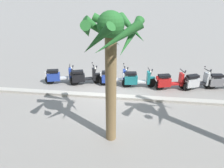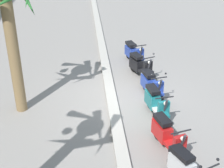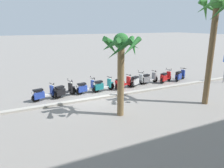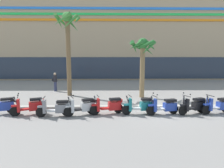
{
  "view_description": "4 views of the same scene",
  "coord_description": "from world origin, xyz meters",
  "px_view_note": "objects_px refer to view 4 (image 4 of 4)",
  "views": [
    {
      "loc": [
        -1.25,
        9.67,
        5.09
      ],
      "look_at": [
        -0.18,
        1.25,
        1.13
      ],
      "focal_mm": 34.88,
      "sensor_mm": 36.0,
      "label": 1
    },
    {
      "loc": [
        -9.79,
        1.28,
        5.74
      ],
      "look_at": [
        -0.45,
        0.4,
        0.82
      ],
      "focal_mm": 51.67,
      "sensor_mm": 36.0,
      "label": 2
    },
    {
      "loc": [
        4.73,
        12.92,
        4.78
      ],
      "look_at": [
        -0.93,
        1.33,
        1.18
      ],
      "focal_mm": 34.0,
      "sensor_mm": 36.0,
      "label": 3
    },
    {
      "loc": [
        -2.95,
        -10.81,
        3.04
      ],
      "look_at": [
        -2.7,
        2.9,
        1.09
      ],
      "focal_mm": 30.63,
      "sensor_mm": 36.0,
      "label": 4
    }
  ],
  "objects_px": {
    "scooter_silver_tail_end": "(83,107)",
    "scooter_blue_second_in_line": "(219,105)",
    "scooter_red_mid_centre": "(110,106)",
    "palm_tree_far_corner": "(68,35)",
    "scooter_blue_last_in_row": "(165,106)",
    "scooter_black_far_back": "(194,106)",
    "scooter_teal_gap_after_mid": "(141,106)",
    "scooter_grey_mid_front": "(57,108)",
    "palm_tree_by_mall_entrance": "(143,53)",
    "scooter_blue_mid_rear": "(1,106)",
    "scooter_red_lead_nearest": "(31,106)",
    "pedestrian_window_shopping": "(55,81)"
  },
  "relations": [
    {
      "from": "scooter_silver_tail_end",
      "to": "scooter_black_far_back",
      "type": "relative_size",
      "value": 0.97
    },
    {
      "from": "scooter_blue_mid_rear",
      "to": "palm_tree_far_corner",
      "type": "distance_m",
      "value": 7.1
    },
    {
      "from": "scooter_red_mid_centre",
      "to": "palm_tree_far_corner",
      "type": "xyz_separation_m",
      "value": [
        -3.15,
        5.05,
        4.28
      ]
    },
    {
      "from": "scooter_grey_mid_front",
      "to": "scooter_black_far_back",
      "type": "height_order",
      "value": "scooter_black_far_back"
    },
    {
      "from": "scooter_red_mid_centre",
      "to": "scooter_blue_second_in_line",
      "type": "relative_size",
      "value": 1.0
    },
    {
      "from": "scooter_black_far_back",
      "to": "pedestrian_window_shopping",
      "type": "distance_m",
      "value": 11.75
    },
    {
      "from": "palm_tree_far_corner",
      "to": "scooter_black_far_back",
      "type": "bearing_deg",
      "value": -33.4
    },
    {
      "from": "scooter_red_lead_nearest",
      "to": "palm_tree_by_mall_entrance",
      "type": "height_order",
      "value": "palm_tree_by_mall_entrance"
    },
    {
      "from": "scooter_red_mid_centre",
      "to": "palm_tree_by_mall_entrance",
      "type": "height_order",
      "value": "palm_tree_by_mall_entrance"
    },
    {
      "from": "scooter_blue_mid_rear",
      "to": "palm_tree_far_corner",
      "type": "relative_size",
      "value": 0.27
    },
    {
      "from": "scooter_silver_tail_end",
      "to": "palm_tree_far_corner",
      "type": "height_order",
      "value": "palm_tree_far_corner"
    },
    {
      "from": "scooter_blue_last_in_row",
      "to": "scooter_blue_mid_rear",
      "type": "bearing_deg",
      "value": 178.82
    },
    {
      "from": "scooter_grey_mid_front",
      "to": "pedestrian_window_shopping",
      "type": "xyz_separation_m",
      "value": [
        -2.11,
        7.4,
        0.43
      ]
    },
    {
      "from": "scooter_grey_mid_front",
      "to": "scooter_red_mid_centre",
      "type": "bearing_deg",
      "value": 8.33
    },
    {
      "from": "scooter_red_lead_nearest",
      "to": "scooter_black_far_back",
      "type": "distance_m",
      "value": 8.75
    },
    {
      "from": "scooter_teal_gap_after_mid",
      "to": "palm_tree_far_corner",
      "type": "distance_m",
      "value": 8.24
    },
    {
      "from": "scooter_red_lead_nearest",
      "to": "palm_tree_far_corner",
      "type": "bearing_deg",
      "value": 78.53
    },
    {
      "from": "scooter_teal_gap_after_mid",
      "to": "scooter_blue_last_in_row",
      "type": "height_order",
      "value": "scooter_blue_last_in_row"
    },
    {
      "from": "scooter_blue_mid_rear",
      "to": "scooter_red_mid_centre",
      "type": "bearing_deg",
      "value": -0.16
    },
    {
      "from": "scooter_red_lead_nearest",
      "to": "palm_tree_far_corner",
      "type": "distance_m",
      "value": 6.72
    },
    {
      "from": "scooter_blue_last_in_row",
      "to": "scooter_black_far_back",
      "type": "distance_m",
      "value": 1.63
    },
    {
      "from": "scooter_silver_tail_end",
      "to": "scooter_blue_second_in_line",
      "type": "relative_size",
      "value": 0.91
    },
    {
      "from": "scooter_teal_gap_after_mid",
      "to": "palm_tree_by_mall_entrance",
      "type": "distance_m",
      "value": 5.25
    },
    {
      "from": "scooter_blue_mid_rear",
      "to": "scooter_black_far_back",
      "type": "height_order",
      "value": "scooter_black_far_back"
    },
    {
      "from": "palm_tree_far_corner",
      "to": "pedestrian_window_shopping",
      "type": "relative_size",
      "value": 3.86
    },
    {
      "from": "scooter_black_far_back",
      "to": "palm_tree_far_corner",
      "type": "relative_size",
      "value": 0.26
    },
    {
      "from": "scooter_silver_tail_end",
      "to": "palm_tree_far_corner",
      "type": "xyz_separation_m",
      "value": [
        -1.75,
        5.21,
        4.27
      ]
    },
    {
      "from": "scooter_teal_gap_after_mid",
      "to": "scooter_black_far_back",
      "type": "xyz_separation_m",
      "value": [
        2.87,
        0.01,
        -0.01
      ]
    },
    {
      "from": "scooter_red_mid_centre",
      "to": "pedestrian_window_shopping",
      "type": "xyz_separation_m",
      "value": [
        -4.81,
        7.01,
        0.42
      ]
    },
    {
      "from": "scooter_red_mid_centre",
      "to": "scooter_black_far_back",
      "type": "relative_size",
      "value": 1.06
    },
    {
      "from": "scooter_blue_mid_rear",
      "to": "pedestrian_window_shopping",
      "type": "height_order",
      "value": "pedestrian_window_shopping"
    },
    {
      "from": "scooter_grey_mid_front",
      "to": "scooter_black_far_back",
      "type": "bearing_deg",
      "value": 2.75
    },
    {
      "from": "scooter_blue_mid_rear",
      "to": "palm_tree_far_corner",
      "type": "bearing_deg",
      "value": 62.54
    },
    {
      "from": "scooter_grey_mid_front",
      "to": "scooter_red_mid_centre",
      "type": "xyz_separation_m",
      "value": [
        2.7,
        0.4,
        0.01
      ]
    },
    {
      "from": "scooter_blue_last_in_row",
      "to": "scooter_grey_mid_front",
      "type": "bearing_deg",
      "value": -177.64
    },
    {
      "from": "scooter_red_lead_nearest",
      "to": "scooter_black_far_back",
      "type": "xyz_separation_m",
      "value": [
        8.75,
        -0.0,
        -0.01
      ]
    },
    {
      "from": "scooter_teal_gap_after_mid",
      "to": "palm_tree_by_mall_entrance",
      "type": "xyz_separation_m",
      "value": [
        0.77,
        4.32,
        2.87
      ]
    },
    {
      "from": "scooter_black_far_back",
      "to": "palm_tree_by_mall_entrance",
      "type": "bearing_deg",
      "value": 115.95
    },
    {
      "from": "scooter_grey_mid_front",
      "to": "scooter_silver_tail_end",
      "type": "bearing_deg",
      "value": 10.04
    },
    {
      "from": "scooter_red_lead_nearest",
      "to": "scooter_teal_gap_after_mid",
      "type": "relative_size",
      "value": 0.9
    },
    {
      "from": "scooter_blue_second_in_line",
      "to": "scooter_blue_mid_rear",
      "type": "bearing_deg",
      "value": 179.93
    },
    {
      "from": "scooter_red_lead_nearest",
      "to": "pedestrian_window_shopping",
      "type": "bearing_deg",
      "value": 95.12
    },
    {
      "from": "scooter_teal_gap_after_mid",
      "to": "scooter_grey_mid_front",
      "type": "bearing_deg",
      "value": -175.61
    },
    {
      "from": "scooter_red_lead_nearest",
      "to": "scooter_teal_gap_after_mid",
      "type": "height_order",
      "value": "scooter_red_lead_nearest"
    },
    {
      "from": "palm_tree_by_mall_entrance",
      "to": "scooter_grey_mid_front",
      "type": "bearing_deg",
      "value": -137.98
    },
    {
      "from": "scooter_red_lead_nearest",
      "to": "palm_tree_by_mall_entrance",
      "type": "bearing_deg",
      "value": 32.93
    },
    {
      "from": "scooter_red_mid_centre",
      "to": "scooter_blue_last_in_row",
      "type": "distance_m",
      "value": 2.95
    },
    {
      "from": "scooter_red_mid_centre",
      "to": "palm_tree_by_mall_entrance",
      "type": "bearing_deg",
      "value": 59.92
    },
    {
      "from": "scooter_teal_gap_after_mid",
      "to": "palm_tree_far_corner",
      "type": "height_order",
      "value": "palm_tree_far_corner"
    },
    {
      "from": "scooter_blue_last_in_row",
      "to": "pedestrian_window_shopping",
      "type": "bearing_deg",
      "value": 137.25
    }
  ]
}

